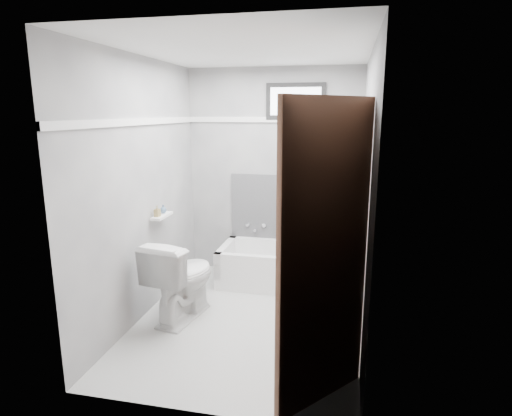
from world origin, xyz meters
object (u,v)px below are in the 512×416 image
(bathtub, at_px, (287,266))
(door, at_px, (367,279))
(soap_bottle_a, at_px, (157,211))
(toilet, at_px, (182,278))
(soap_bottle_b, at_px, (163,209))
(office_chair, at_px, (328,229))

(bathtub, bearing_deg, door, -71.25)
(soap_bottle_a, bearing_deg, door, -36.88)
(toilet, bearing_deg, soap_bottle_b, -37.75)
(office_chair, relative_size, soap_bottle_b, 12.92)
(toilet, xyz_separation_m, door, (1.60, -1.22, 0.61))
(soap_bottle_b, bearing_deg, soap_bottle_a, -90.00)
(bathtub, xyz_separation_m, office_chair, (0.44, 0.04, 0.45))
(toilet, relative_size, soap_bottle_b, 9.48)
(bathtub, xyz_separation_m, toilet, (-0.85, -0.99, 0.18))
(office_chair, height_order, toilet, office_chair)
(soap_bottle_a, distance_m, soap_bottle_b, 0.14)
(bathtub, distance_m, soap_bottle_a, 1.59)
(toilet, distance_m, soap_bottle_b, 0.75)
(soap_bottle_a, bearing_deg, soap_bottle_b, 90.00)
(bathtub, height_order, soap_bottle_a, soap_bottle_a)
(soap_bottle_a, xyz_separation_m, soap_bottle_b, (0.00, 0.14, -0.01))
(bathtub, height_order, door, door)
(soap_bottle_b, bearing_deg, bathtub, 28.29)
(office_chair, height_order, soap_bottle_a, office_chair)
(door, bearing_deg, office_chair, 97.82)
(bathtub, distance_m, office_chair, 0.63)
(bathtub, bearing_deg, office_chair, 5.30)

